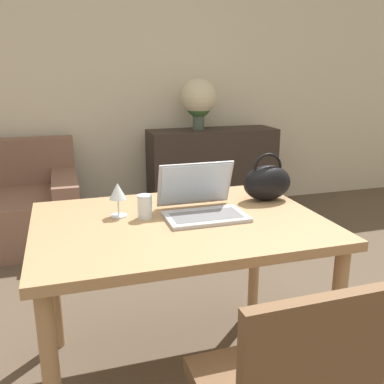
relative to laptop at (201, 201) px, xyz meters
The scene contains 8 objects.
wall_back 2.53m from the laptop, 92.64° to the left, with size 10.00×0.06×2.70m.
dining_table 0.20m from the laptop, 154.70° to the right, with size 1.23×0.89×0.77m.
sideboard 2.33m from the laptop, 68.85° to the left, with size 1.24×0.40×0.85m.
laptop is the anchor object (origin of this frame).
drinking_glass 0.25m from the laptop, behind, with size 0.06×0.06×0.10m.
wine_glass 0.37m from the laptop, 169.12° to the left, with size 0.08×0.08×0.15m.
handbag 0.39m from the laptop, 15.21° to the left, with size 0.25×0.14×0.24m.
flower_vase 2.31m from the laptop, 72.26° to the left, with size 0.34×0.34×0.48m.
Camera 1 is at (-0.46, -1.12, 1.39)m, focal length 40.00 mm.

